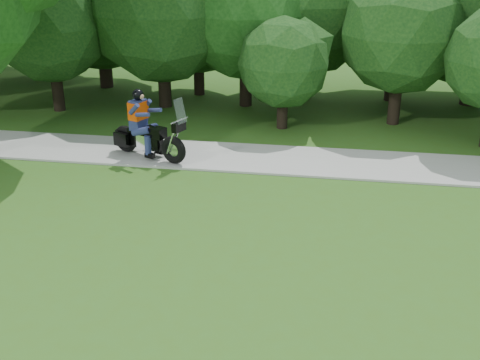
{
  "coord_description": "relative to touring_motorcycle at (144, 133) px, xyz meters",
  "views": [
    {
      "loc": [
        -0.12,
        -7.49,
        6.01
      ],
      "look_at": [
        -1.93,
        3.74,
        1.18
      ],
      "focal_mm": 45.0,
      "sensor_mm": 36.0,
      "label": 1
    }
  ],
  "objects": [
    {
      "name": "ground",
      "position": [
        5.22,
        -7.6,
        -0.75
      ],
      "size": [
        100.0,
        100.0,
        0.0
      ],
      "primitive_type": "plane",
      "color": "#37601B",
      "rests_on": "ground"
    },
    {
      "name": "walkway",
      "position": [
        5.22,
        0.4,
        -0.72
      ],
      "size": [
        60.0,
        2.2,
        0.06
      ],
      "primitive_type": "cube",
      "color": "#A4A49F",
      "rests_on": "ground"
    },
    {
      "name": "tree_line",
      "position": [
        6.58,
        6.89,
        2.87
      ],
      "size": [
        41.0,
        11.61,
        7.7
      ],
      "color": "black",
      "rests_on": "ground"
    },
    {
      "name": "touring_motorcycle",
      "position": [
        0.0,
        0.0,
        0.0
      ],
      "size": [
        2.37,
        1.45,
        1.9
      ],
      "rotation": [
        0.0,
        0.0,
        -0.4
      ],
      "color": "black",
      "rests_on": "walkway"
    }
  ]
}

